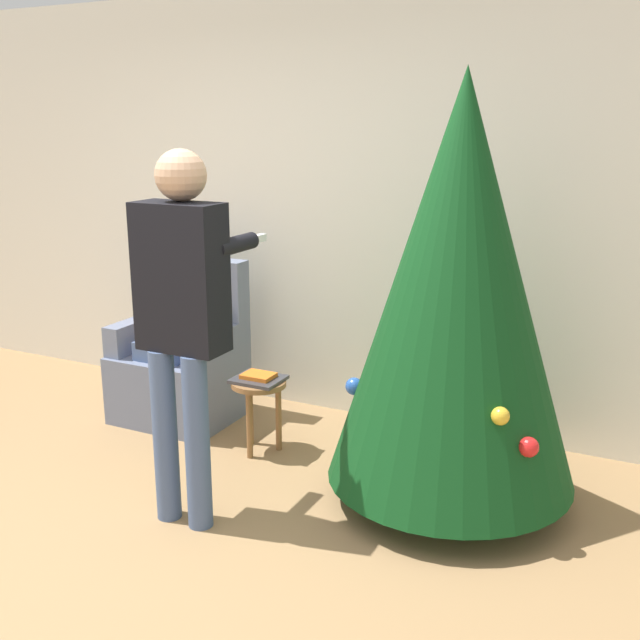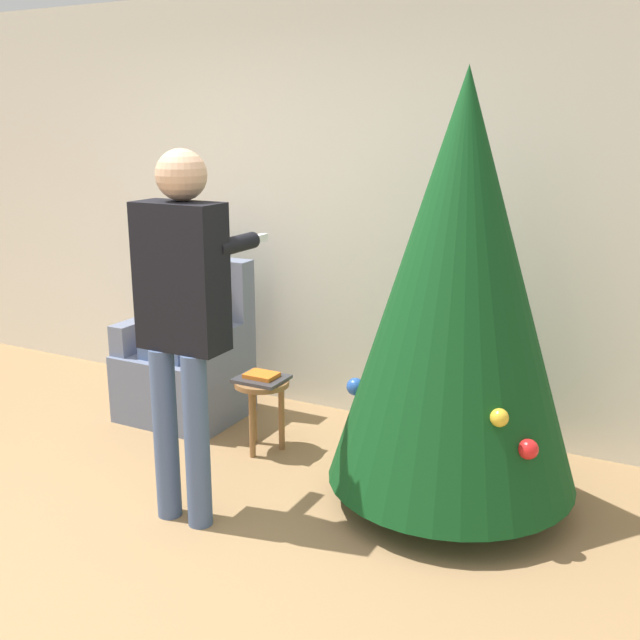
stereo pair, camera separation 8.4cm
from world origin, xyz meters
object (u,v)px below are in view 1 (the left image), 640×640
armchair (183,363)px  person_seated (177,315)px  christmas_tree (457,285)px  person_standing (182,305)px  side_stool (259,395)px

armchair → person_seated: 0.34m
christmas_tree → person_standing: bearing=-146.1°
christmas_tree → side_stool: christmas_tree is taller
side_stool → christmas_tree: bearing=-3.6°
christmas_tree → person_seated: bearing=171.0°
armchair → side_stool: 0.78m
person_seated → person_standing: size_ratio=0.71×
person_seated → person_standing: bearing=-51.6°
armchair → person_seated: bearing=-90.0°
side_stool → person_standing: bearing=-83.9°
armchair → person_seated: size_ratio=0.82×
person_seated → side_stool: (0.73, -0.23, -0.35)m
christmas_tree → person_standing: 1.31m
armchair → person_standing: (0.82, -1.06, 0.72)m
person_standing → armchair: bearing=127.6°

